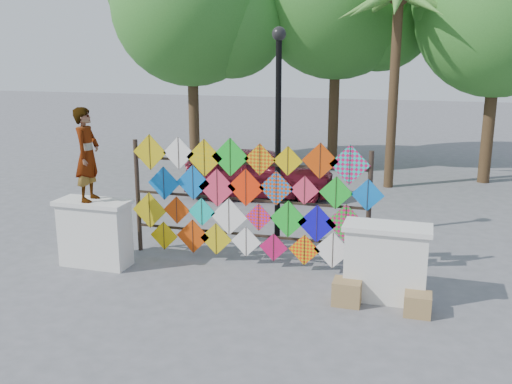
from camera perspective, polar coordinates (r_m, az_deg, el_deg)
ground at (r=10.51m, az=-2.27°, el=-8.43°), size 80.00×80.00×0.00m
parapet_left at (r=11.24m, az=-15.81°, el=-3.92°), size 1.40×0.65×1.28m
parapet_right at (r=9.60m, az=12.84°, el=-6.84°), size 1.40×0.65×1.28m
kite_rack at (r=10.74m, az=-0.67°, el=-0.94°), size 4.95×0.24×2.43m
tree_west at (r=19.77m, az=-6.21°, el=17.89°), size 5.85×5.20×8.01m
tree_east at (r=18.83m, az=23.43°, el=15.87°), size 5.40×4.80×7.42m
palm_tree at (r=17.23m, az=14.00°, el=16.74°), size 3.62×3.62×5.83m
vendor_woman at (r=10.92m, az=-16.53°, el=3.61°), size 0.49×0.68×1.73m
sedan at (r=15.87m, az=0.43°, el=1.98°), size 4.37×2.38×1.41m
lamppost at (r=11.62m, az=2.24°, el=7.48°), size 0.28×0.28×4.46m
cardboard_box_near at (r=9.48m, az=9.09°, el=-9.85°), size 0.45×0.40×0.40m
cardboard_box_far at (r=9.36m, az=15.86°, el=-10.74°), size 0.41×0.38×0.35m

